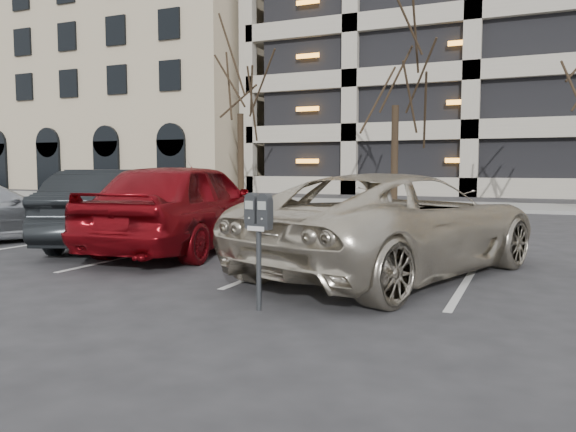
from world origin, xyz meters
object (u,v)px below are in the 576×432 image
(car_dark, at_px, (119,207))
(parking_meter, at_px, (259,223))
(tree_b, at_px, (396,43))
(tree_a, at_px, (240,59))
(suv_silver, at_px, (396,224))
(car_red, at_px, (187,206))

(car_dark, bearing_deg, parking_meter, 122.39)
(tree_b, height_order, car_dark, tree_b)
(car_dark, bearing_deg, tree_a, -93.27)
(suv_silver, height_order, car_red, car_red)
(car_red, bearing_deg, suv_silver, 164.50)
(tree_a, distance_m, car_dark, 15.33)
(tree_a, relative_size, car_red, 1.78)
(suv_silver, bearing_deg, car_dark, 11.66)
(tree_a, height_order, suv_silver, tree_a)
(parking_meter, height_order, car_red, car_red)
(tree_b, height_order, parking_meter, tree_b)
(tree_a, distance_m, car_red, 16.02)
(tree_b, xyz_separation_m, car_red, (-0.68, -13.66, -5.58))
(parking_meter, distance_m, suv_silver, 2.84)
(parking_meter, bearing_deg, tree_b, 107.88)
(car_red, distance_m, car_dark, 1.72)
(tree_a, relative_size, parking_meter, 6.99)
(tree_a, height_order, parking_meter, tree_a)
(parking_meter, distance_m, car_dark, 6.01)
(tree_a, distance_m, parking_meter, 20.21)
(tree_a, height_order, car_red, tree_a)
(car_dark, bearing_deg, car_red, 153.01)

